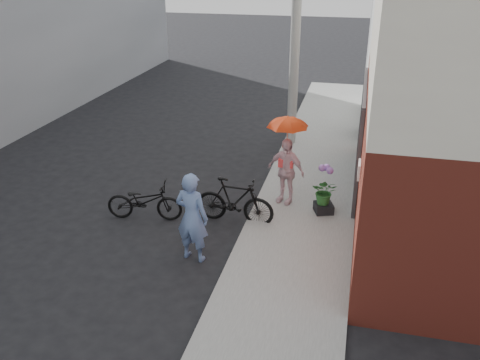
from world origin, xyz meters
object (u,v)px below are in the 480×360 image
at_px(bike_left, 144,201).
at_px(planter, 324,208).
at_px(utility_pole, 296,30).
at_px(bike_right, 235,201).
at_px(officer, 192,217).
at_px(kimono_woman, 286,171).

height_order(bike_left, planter, bike_left).
relative_size(utility_pole, bike_left, 4.11).
xyz_separation_m(bike_left, bike_right, (2.00, 0.30, 0.08)).
height_order(utility_pole, bike_right, utility_pole).
bearing_deg(utility_pole, bike_left, -114.74).
distance_m(officer, planter, 3.36).
xyz_separation_m(bike_right, kimono_woman, (0.95, 1.06, 0.38)).
distance_m(bike_left, planter, 4.03).
xyz_separation_m(utility_pole, planter, (1.39, -4.39, -3.28)).
distance_m(bike_right, kimono_woman, 1.47).
bearing_deg(planter, bike_right, -158.77).
xyz_separation_m(officer, planter, (2.33, 2.32, -0.69)).
xyz_separation_m(officer, bike_right, (0.44, 1.59, -0.38)).
height_order(officer, bike_right, officer).
distance_m(utility_pole, planter, 5.65).
relative_size(bike_left, bike_right, 0.96).
relative_size(bike_right, kimono_woman, 1.12).
bearing_deg(bike_right, officer, 168.11).
relative_size(officer, kimono_woman, 1.16).
xyz_separation_m(officer, bike_left, (-1.56, 1.28, -0.47)).
bearing_deg(bike_left, kimono_woman, -73.47).
bearing_deg(kimono_woman, planter, 1.60).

